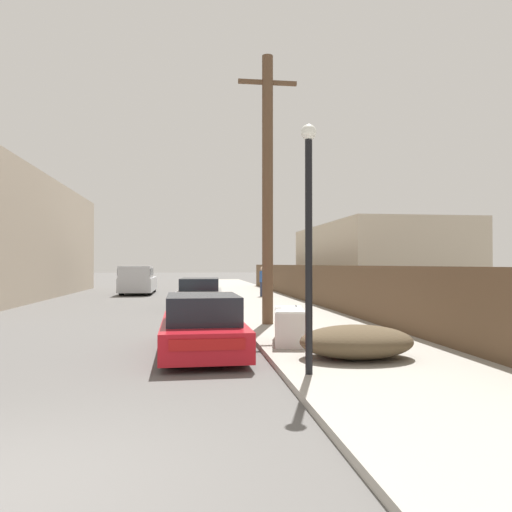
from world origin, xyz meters
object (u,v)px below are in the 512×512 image
Objects in this scene: pickup_truck at (138,280)px; street_lamp at (309,227)px; parked_sports_car_red at (202,326)px; discarded_fridge at (289,325)px; brush_pile at (356,342)px; utility_pole at (268,186)px; car_parked_mid at (200,294)px; pedestrian at (263,281)px.

street_lamp is (5.28, -24.65, 1.65)m from pickup_truck.
pickup_truck is at bearing 98.25° from parked_sports_car_red.
discarded_fridge is at bearing 104.67° from pickup_truck.
parked_sports_car_red is 3.33m from brush_pile.
parked_sports_car_red is 22.10m from pickup_truck.
brush_pile is (1.24, 1.24, -2.11)m from street_lamp.
discarded_fridge is at bearing -90.92° from utility_pole.
car_parked_mid reaches higher than brush_pile.
street_lamp is at bearing -93.20° from utility_pole.
pickup_truck reaches higher than discarded_fridge.
street_lamp reaches higher than pedestrian.
utility_pole is at bearing -71.44° from car_parked_mid.
parked_sports_car_red is 1.03× the size of car_parked_mid.
pickup_truck is (-3.76, 10.77, 0.28)m from car_parked_mid.
brush_pile is 18.38m from pedestrian.
pickup_truck is 18.95m from utility_pole.
brush_pile is (0.85, -5.65, -3.86)m from utility_pole.
parked_sports_car_red is 5.87m from utility_pole.
utility_pole is (0.06, 3.62, 3.78)m from discarded_fridge.
pedestrian reaches higher than discarded_fridge.
discarded_fridge is 0.32× the size of pickup_truck.
pedestrian is (3.60, 5.73, 0.35)m from car_parked_mid.
pedestrian is at bearing 145.54° from pickup_truck.
parked_sports_car_red is 0.55× the size of utility_pole.
utility_pole reaches higher than car_parked_mid.
parked_sports_car_red is at bearing -102.66° from pedestrian.
parked_sports_car_red reaches higher than discarded_fridge.
utility_pole is at bearing 86.80° from street_lamp.
utility_pole is at bearing 61.80° from parked_sports_car_red.
utility_pole is 4.92× the size of pedestrian.
brush_pile is (2.76, -12.63, -0.19)m from car_parked_mid.
street_lamp is 19.77m from pedestrian.
car_parked_mid is at bearing 102.34° from brush_pile.
pickup_truck is at bearing 102.10° from street_lamp.
brush_pile is at bearing -81.41° from utility_pole.
street_lamp reaches higher than pickup_truck.
pickup_truck is at bearing 105.57° from brush_pile.
pedestrian is (0.84, 18.36, 0.53)m from brush_pile.
discarded_fridge is at bearing 10.91° from parked_sports_car_red.
parked_sports_car_red is 11.03m from car_parked_mid.
street_lamp is (-0.33, -3.27, 2.04)m from discarded_fridge.
street_lamp is (-0.39, -6.89, -1.75)m from utility_pole.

